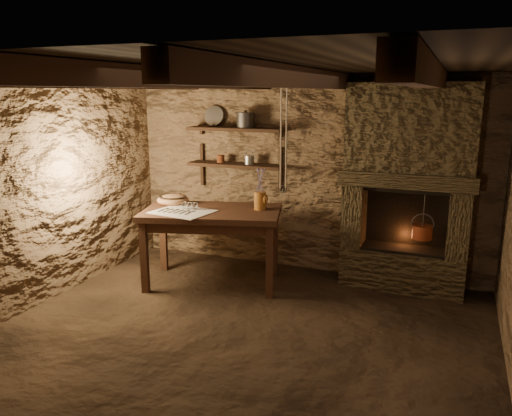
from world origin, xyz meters
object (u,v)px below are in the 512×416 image
at_px(wooden_bowl, 173,200).
at_px(red_pot, 422,231).
at_px(work_table, 212,244).
at_px(iron_stockpot, 246,121).
at_px(stoneware_jug, 260,192).

height_order(wooden_bowl, red_pot, red_pot).
xyz_separation_m(work_table, iron_stockpot, (0.11, 0.75, 1.38)).
xyz_separation_m(work_table, wooden_bowl, (-0.58, 0.11, 0.45)).
bearing_deg(red_pot, iron_stockpot, 176.82).
xyz_separation_m(wooden_bowl, iron_stockpot, (0.69, 0.64, 0.92)).
bearing_deg(iron_stockpot, wooden_bowl, -137.10).
bearing_deg(wooden_bowl, iron_stockpot, 42.90).
bearing_deg(red_pot, stoneware_jug, -166.85).
xyz_separation_m(work_table, stoneware_jug, (0.51, 0.22, 0.61)).
relative_size(wooden_bowl, iron_stockpot, 1.72).
relative_size(stoneware_jug, wooden_bowl, 1.25).
bearing_deg(stoneware_jug, work_table, -154.17).
height_order(wooden_bowl, iron_stockpot, iron_stockpot).
distance_m(stoneware_jug, iron_stockpot, 1.01).
bearing_deg(stoneware_jug, wooden_bowl, -171.71).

